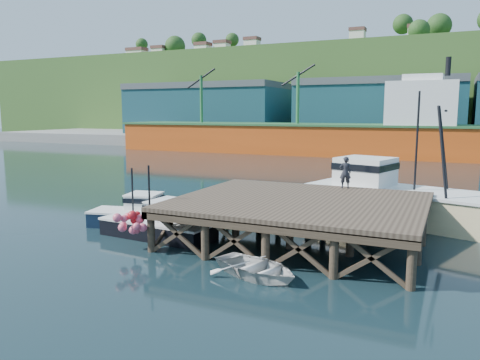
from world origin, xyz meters
The scene contains 12 objects.
ground centered at (0.00, 0.00, 0.00)m, with size 300.00×300.00×0.00m, color black.
wharf centered at (5.50, -0.19, 1.94)m, with size 12.00×10.00×2.62m.
far_quay centered at (0.00, 70.00, 1.00)m, with size 160.00×40.00×2.00m, color gray.
warehouse_left centered at (-35.00, 65.00, 6.50)m, with size 32.00×16.00×9.00m, color #173E4C.
warehouse_mid centered at (0.00, 65.00, 6.50)m, with size 28.00×16.00×9.00m, color #173E4C.
cargo_ship centered at (-8.46, 48.00, 3.31)m, with size 55.50×10.00×13.75m.
hillside centered at (0.00, 100.00, 11.00)m, with size 220.00×50.00×22.00m, color #2D511E.
boat_navy centered at (-3.82, -0.75, 0.69)m, with size 5.74×3.57×3.41m.
boat_black centered at (-1.36, -2.19, 0.70)m, with size 6.33×5.30×3.82m.
trawler centered at (9.62, 6.50, 1.57)m, with size 12.07×7.06×7.62m.
dinghy centered at (5.56, -5.80, 0.39)m, with size 2.72×3.80×0.79m, color silver.
dockworker centered at (6.79, 4.35, 3.04)m, with size 0.66×0.44×1.82m, color #202129.
Camera 1 is at (12.33, -22.15, 6.46)m, focal length 35.00 mm.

